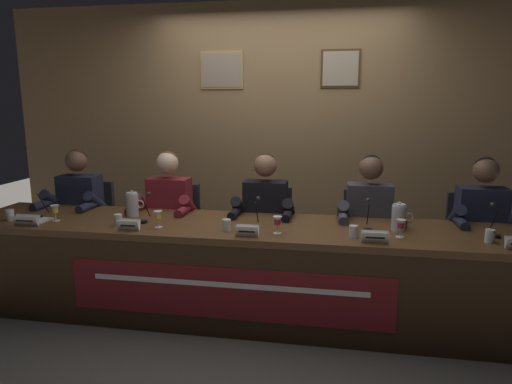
% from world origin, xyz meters
% --- Properties ---
extents(ground_plane, '(12.00, 12.00, 0.00)m').
position_xyz_m(ground_plane, '(0.00, 0.00, 0.00)').
color(ground_plane, '#4C4742').
extents(wall_back_panelled, '(5.76, 0.14, 2.60)m').
position_xyz_m(wall_back_panelled, '(-0.00, 1.43, 1.30)').
color(wall_back_panelled, '#937047').
rests_on(wall_back_panelled, ground_plane).
extents(conference_table, '(4.56, 0.80, 0.72)m').
position_xyz_m(conference_table, '(-0.00, -0.12, 0.51)').
color(conference_table, brown).
rests_on(conference_table, ground_plane).
extents(chair_far_left, '(0.44, 0.45, 0.88)m').
position_xyz_m(chair_far_left, '(-1.70, 0.58, 0.42)').
color(chair_far_left, black).
rests_on(chair_far_left, ground_plane).
extents(panelist_far_left, '(0.51, 0.48, 1.21)m').
position_xyz_m(panelist_far_left, '(-1.70, 0.39, 0.70)').
color(panelist_far_left, black).
rests_on(panelist_far_left, ground_plane).
extents(nameplate_far_left, '(0.20, 0.06, 0.08)m').
position_xyz_m(nameplate_far_left, '(-1.68, -0.31, 0.76)').
color(nameplate_far_left, white).
rests_on(nameplate_far_left, conference_table).
extents(juice_glass_far_left, '(0.06, 0.06, 0.12)m').
position_xyz_m(juice_glass_far_left, '(-1.54, -0.15, 0.81)').
color(juice_glass_far_left, white).
rests_on(juice_glass_far_left, conference_table).
extents(water_cup_far_left, '(0.06, 0.06, 0.08)m').
position_xyz_m(water_cup_far_left, '(-1.90, -0.20, 0.76)').
color(water_cup_far_left, silver).
rests_on(water_cup_far_left, conference_table).
extents(microphone_far_left, '(0.06, 0.17, 0.22)m').
position_xyz_m(microphone_far_left, '(-1.72, -0.07, 0.80)').
color(microphone_far_left, black).
rests_on(microphone_far_left, conference_table).
extents(chair_left, '(0.44, 0.45, 0.88)m').
position_xyz_m(chair_left, '(-0.85, 0.58, 0.42)').
color(chair_left, black).
rests_on(chair_left, ground_plane).
extents(panelist_left, '(0.51, 0.48, 1.21)m').
position_xyz_m(panelist_left, '(-0.85, 0.39, 0.70)').
color(panelist_left, black).
rests_on(panelist_left, ground_plane).
extents(nameplate_left, '(0.16, 0.06, 0.08)m').
position_xyz_m(nameplate_left, '(-0.87, -0.31, 0.76)').
color(nameplate_left, white).
rests_on(nameplate_left, conference_table).
extents(juice_glass_left, '(0.06, 0.06, 0.12)m').
position_xyz_m(juice_glass_left, '(-0.69, -0.19, 0.81)').
color(juice_glass_left, white).
rests_on(juice_glass_left, conference_table).
extents(water_cup_left, '(0.06, 0.06, 0.08)m').
position_xyz_m(water_cup_left, '(-1.00, -0.19, 0.76)').
color(water_cup_left, silver).
rests_on(water_cup_left, conference_table).
extents(microphone_left, '(0.06, 0.17, 0.22)m').
position_xyz_m(microphone_left, '(-0.85, -0.05, 0.80)').
color(microphone_left, black).
rests_on(microphone_left, conference_table).
extents(chair_center, '(0.44, 0.45, 0.88)m').
position_xyz_m(chair_center, '(0.00, 0.58, 0.42)').
color(chair_center, black).
rests_on(chair_center, ground_plane).
extents(panelist_center, '(0.51, 0.48, 1.21)m').
position_xyz_m(panelist_center, '(0.00, 0.39, 0.70)').
color(panelist_center, black).
rests_on(panelist_center, ground_plane).
extents(nameplate_center, '(0.16, 0.06, 0.08)m').
position_xyz_m(nameplate_center, '(-0.01, -0.31, 0.76)').
color(nameplate_center, white).
rests_on(nameplate_center, conference_table).
extents(juice_glass_center, '(0.06, 0.06, 0.12)m').
position_xyz_m(juice_glass_center, '(0.19, -0.20, 0.81)').
color(juice_glass_center, white).
rests_on(juice_glass_center, conference_table).
extents(water_cup_center, '(0.06, 0.06, 0.08)m').
position_xyz_m(water_cup_center, '(-0.18, -0.20, 0.76)').
color(water_cup_center, silver).
rests_on(water_cup_center, conference_table).
extents(microphone_center, '(0.06, 0.17, 0.22)m').
position_xyz_m(microphone_center, '(0.02, -0.08, 0.80)').
color(microphone_center, black).
rests_on(microphone_center, conference_table).
extents(chair_right, '(0.44, 0.45, 0.88)m').
position_xyz_m(chair_right, '(0.85, 0.58, 0.42)').
color(chair_right, black).
rests_on(chair_right, ground_plane).
extents(panelist_right, '(0.51, 0.48, 1.21)m').
position_xyz_m(panelist_right, '(0.85, 0.39, 0.70)').
color(panelist_right, black).
rests_on(panelist_right, ground_plane).
extents(nameplate_right, '(0.17, 0.06, 0.08)m').
position_xyz_m(nameplate_right, '(0.84, -0.30, 0.76)').
color(nameplate_right, white).
rests_on(nameplate_right, conference_table).
extents(juice_glass_right, '(0.06, 0.06, 0.12)m').
position_xyz_m(juice_glass_right, '(1.02, -0.15, 0.81)').
color(juice_glass_right, white).
rests_on(juice_glass_right, conference_table).
extents(water_cup_right, '(0.06, 0.06, 0.08)m').
position_xyz_m(water_cup_right, '(0.70, -0.21, 0.76)').
color(water_cup_right, silver).
rests_on(water_cup_right, conference_table).
extents(microphone_right, '(0.06, 0.17, 0.22)m').
position_xyz_m(microphone_right, '(0.81, 0.00, 0.80)').
color(microphone_right, black).
rests_on(microphone_right, conference_table).
extents(chair_far_right, '(0.44, 0.45, 0.88)m').
position_xyz_m(chair_far_right, '(1.70, 0.58, 0.42)').
color(chair_far_right, black).
rests_on(chair_far_right, ground_plane).
extents(panelist_far_right, '(0.51, 0.48, 1.21)m').
position_xyz_m(panelist_far_right, '(1.70, 0.39, 0.70)').
color(panelist_far_right, black).
rests_on(panelist_far_right, ground_plane).
extents(water_cup_far_right, '(0.06, 0.06, 0.08)m').
position_xyz_m(water_cup_far_right, '(1.58, -0.16, 0.76)').
color(water_cup_far_right, silver).
rests_on(water_cup_far_right, conference_table).
extents(microphone_far_right, '(0.06, 0.17, 0.22)m').
position_xyz_m(microphone_far_right, '(1.65, -0.00, 0.80)').
color(microphone_far_right, black).
rests_on(microphone_far_right, conference_table).
extents(water_pitcher_left_side, '(0.15, 0.10, 0.21)m').
position_xyz_m(water_pitcher_left_side, '(-1.02, 0.10, 0.82)').
color(water_pitcher_left_side, silver).
rests_on(water_pitcher_left_side, conference_table).
extents(water_pitcher_right_side, '(0.15, 0.10, 0.21)m').
position_xyz_m(water_pitcher_right_side, '(1.03, 0.03, 0.82)').
color(water_pitcher_right_side, silver).
rests_on(water_pitcher_right_side, conference_table).
extents(document_stack_far_left, '(0.22, 0.17, 0.01)m').
position_xyz_m(document_stack_far_left, '(-1.70, -0.17, 0.73)').
color(document_stack_far_left, white).
rests_on(document_stack_far_left, conference_table).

